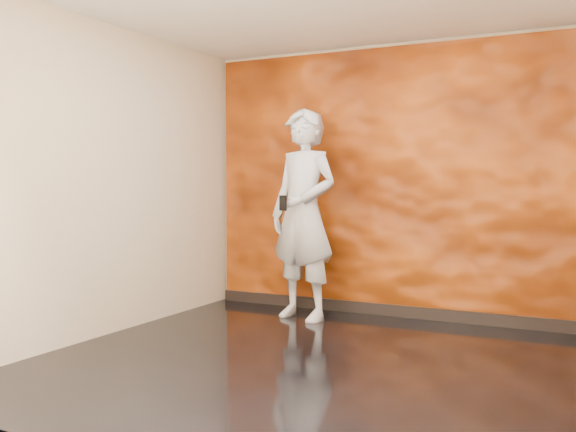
{
  "coord_description": "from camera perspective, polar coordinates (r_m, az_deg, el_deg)",
  "views": [
    {
      "loc": [
        2.06,
        -4.4,
        1.38
      ],
      "look_at": [
        -0.67,
        0.98,
        1.06
      ],
      "focal_mm": 40.0,
      "sensor_mm": 36.0,
      "label": 1
    }
  ],
  "objects": [
    {
      "name": "room",
      "position": [
        4.86,
        1.78,
        3.26
      ],
      "size": [
        4.02,
        4.02,
        2.81
      ],
      "color": "black",
      "rests_on": "ground"
    },
    {
      "name": "phone",
      "position": [
        6.17,
        -0.45,
        1.16
      ],
      "size": [
        0.08,
        0.03,
        0.15
      ],
      "primitive_type": "cube",
      "rotation": [
        0.0,
        0.0,
        -0.21
      ],
      "color": "black",
      "rests_on": "man"
    },
    {
      "name": "man",
      "position": [
        6.44,
        1.4,
        0.14
      ],
      "size": [
        0.87,
        0.69,
        2.11
      ],
      "primitive_type": "imported",
      "rotation": [
        0.0,
        0.0,
        -0.26
      ],
      "color": "#A2A6B1",
      "rests_on": "ground"
    },
    {
      "name": "feature_wall",
      "position": [
        6.69,
        8.91,
        2.99
      ],
      "size": [
        3.9,
        0.06,
        2.75
      ],
      "primitive_type": "cube",
      "color": "#CD550E",
      "rests_on": "ground"
    },
    {
      "name": "baseboard",
      "position": [
        6.78,
        8.71,
        -8.24
      ],
      "size": [
        3.9,
        0.04,
        0.12
      ],
      "primitive_type": "cube",
      "color": "black",
      "rests_on": "ground"
    }
  ]
}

